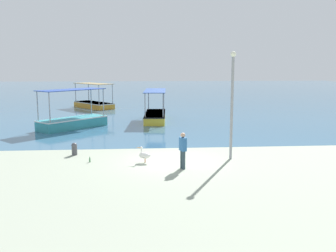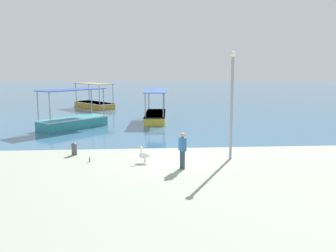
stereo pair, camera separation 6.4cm
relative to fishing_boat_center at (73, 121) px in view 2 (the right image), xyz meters
name	(u,v)px [view 2 (the right image)]	position (x,y,z in m)	size (l,w,h in m)	color
ground	(170,161)	(6.58, -10.41, -0.57)	(120.00, 120.00, 0.00)	#959E8A
harbor_water	(149,92)	(6.58, 37.59, -0.57)	(110.00, 90.00, 0.00)	#376282
fishing_boat_center	(73,121)	(0.00, 0.00, 0.00)	(5.04, 5.07, 2.94)	teal
fishing_boat_far_left	(94,103)	(-0.06, 13.68, -0.06)	(4.96, 5.52, 2.72)	orange
fishing_boat_near_left	(155,115)	(6.39, 3.43, -0.06)	(2.17, 6.13, 2.60)	gold
pelican	(144,155)	(5.28, -10.54, -0.20)	(0.78, 0.46, 0.80)	#E0997A
lamp_post	(232,99)	(9.68, -10.12, 2.48)	(0.28, 0.28, 5.41)	gray
mooring_bollard	(74,148)	(1.58, -8.68, -0.22)	(0.30, 0.30, 0.66)	#47474C
fisherman_standing	(182,150)	(7.03, -11.77, 0.33)	(0.34, 0.45, 1.69)	#30434B
glass_bottle	(90,160)	(2.59, -10.25, -0.46)	(0.07, 0.07, 0.27)	#3F7F4C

